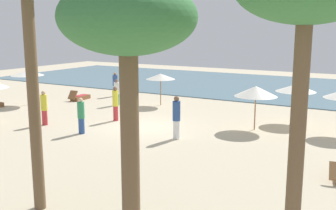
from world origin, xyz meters
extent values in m
plane|color=beige|center=(0.00, 0.00, 0.00)|extent=(60.00, 60.00, 0.00)
cube|color=slate|center=(0.00, 17.00, 0.03)|extent=(48.00, 16.00, 0.06)
cylinder|color=brown|center=(-9.76, 1.25, 1.09)|extent=(0.06, 0.06, 2.18)
cone|color=silver|center=(-9.76, 1.25, 2.07)|extent=(2.07, 2.07, 0.32)
cylinder|color=olive|center=(-2.29, 5.39, 1.00)|extent=(0.06, 0.06, 1.99)
cone|color=silver|center=(-2.29, 5.39, 1.87)|extent=(1.87, 1.87, 0.35)
cylinder|color=olive|center=(4.98, 2.24, 1.05)|extent=(0.06, 0.06, 2.10)
cone|color=silver|center=(4.98, 2.24, 1.91)|extent=(2.07, 2.07, 0.50)
cylinder|color=olive|center=(6.33, 4.61, 1.00)|extent=(0.06, 0.06, 2.00)
cone|color=silver|center=(6.33, 4.61, 1.86)|extent=(2.05, 2.05, 0.37)
cube|color=brown|center=(-8.16, 4.33, 0.14)|extent=(0.72, 1.54, 0.28)
cube|color=brown|center=(-8.22, 3.64, 0.43)|extent=(0.60, 0.48, 0.57)
cube|color=#BF3338|center=(-8.16, 4.33, 0.30)|extent=(0.59, 1.09, 0.03)
cylinder|color=white|center=(2.48, -1.15, 0.42)|extent=(0.33, 0.33, 0.84)
cylinder|color=#2D4C8C|center=(2.48, -1.15, 1.28)|extent=(0.39, 0.39, 0.88)
sphere|color=brown|center=(2.48, -1.15, 1.83)|extent=(0.24, 0.24, 0.24)
cylinder|color=white|center=(-6.97, 6.74, 0.38)|extent=(0.42, 0.42, 0.76)
cylinder|color=#2D4C8C|center=(-6.97, 6.74, 1.15)|extent=(0.50, 0.50, 0.79)
sphere|color=#A37556|center=(-6.97, 6.74, 1.64)|extent=(0.21, 0.21, 0.21)
cylinder|color=#338C59|center=(-4.72, 3.96, 0.37)|extent=(0.38, 0.38, 0.73)
cylinder|color=white|center=(-4.72, 3.96, 1.11)|extent=(0.45, 0.45, 0.76)
sphere|color=brown|center=(-4.72, 3.96, 1.59)|extent=(0.21, 0.21, 0.21)
cylinder|color=#BF3338|center=(-2.10, 0.40, 0.40)|extent=(0.37, 0.37, 0.80)
cylinder|color=yellow|center=(-2.10, 0.40, 1.22)|extent=(0.44, 0.44, 0.83)
sphere|color=brown|center=(-2.10, 0.40, 1.74)|extent=(0.23, 0.23, 0.23)
cylinder|color=#2D4C8C|center=(-1.84, -2.57, 0.37)|extent=(0.39, 0.39, 0.74)
cylinder|color=#338C59|center=(-1.84, -2.57, 1.13)|extent=(0.46, 0.46, 0.77)
sphere|color=beige|center=(-1.84, -2.57, 1.61)|extent=(0.21, 0.21, 0.21)
cylinder|color=#BF3338|center=(-4.65, -2.21, 0.38)|extent=(0.30, 0.30, 0.77)
cylinder|color=yellow|center=(-4.65, -2.21, 1.17)|extent=(0.36, 0.36, 0.80)
sphere|color=tan|center=(-4.65, -2.21, 1.66)|extent=(0.22, 0.22, 0.22)
cylinder|color=brown|center=(2.65, -9.25, 3.10)|extent=(0.31, 0.31, 6.20)
cylinder|color=brown|center=(5.85, -9.41, 2.30)|extent=(0.42, 0.42, 4.60)
ellipsoid|color=#38753D|center=(5.85, -9.41, 5.12)|extent=(2.97, 2.97, 1.63)
cylinder|color=brown|center=(9.47, -9.42, 2.59)|extent=(0.28, 0.28, 5.19)
camera|label=1|loc=(10.95, -16.51, 4.90)|focal=43.17mm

